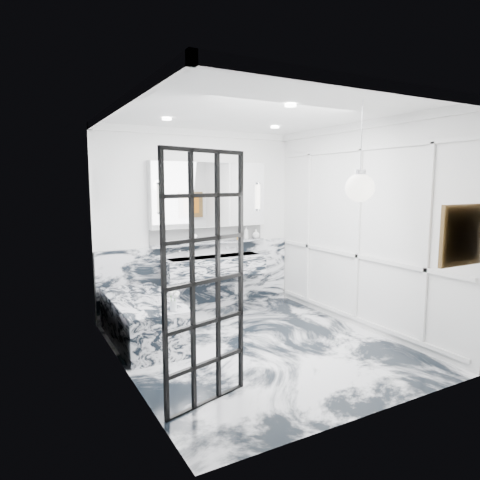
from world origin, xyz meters
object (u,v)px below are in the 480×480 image
bathtub (143,319)px  mirror_cabinet (209,195)px  trough_sink (215,266)px  crittall_door (206,281)px

bathtub → mirror_cabinet: bearing=32.1°
trough_sink → mirror_cabinet: mirror_cabinet is taller
crittall_door → mirror_cabinet: bearing=48.3°
mirror_cabinet → trough_sink: bearing=-90.0°
trough_sink → bathtub: 1.55m
mirror_cabinet → bathtub: bearing=-147.9°
crittall_door → mirror_cabinet: mirror_cabinet is taller
mirror_cabinet → crittall_door: bearing=-115.5°
crittall_door → bathtub: 2.02m
trough_sink → mirror_cabinet: bearing=90.0°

